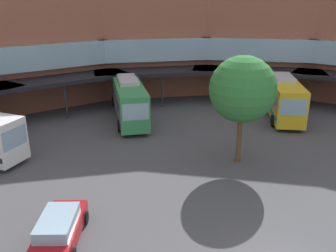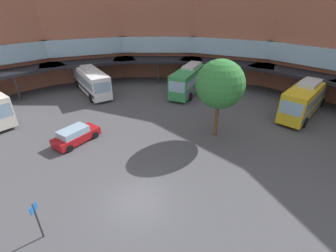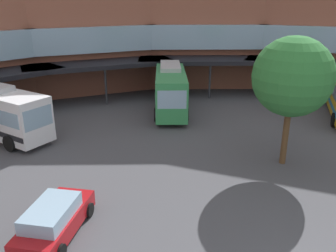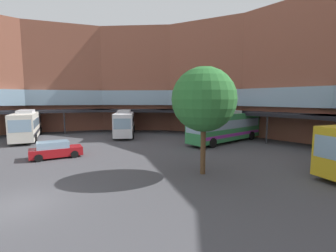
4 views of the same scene
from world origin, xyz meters
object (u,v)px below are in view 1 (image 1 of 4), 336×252
at_px(bus_0, 282,95).
at_px(bus_4, 128,97).
at_px(parked_car, 60,229).
at_px(plaza_tree, 243,90).

xyz_separation_m(bus_0, bus_4, (-12.82, 7.99, -0.02)).
xyz_separation_m(parked_car, plaza_tree, (13.54, 1.61, 4.58)).
bearing_deg(bus_0, plaza_tree, -23.31).
bearing_deg(parked_car, bus_0, -40.39).
height_order(bus_4, plaza_tree, plaza_tree).
distance_m(bus_4, parked_car, 19.27).
xyz_separation_m(bus_0, plaza_tree, (-11.29, -5.41, 3.32)).
height_order(bus_0, parked_car, bus_0).
xyz_separation_m(bus_0, parked_car, (-24.83, -7.02, -1.26)).
relative_size(parked_car, plaza_tree, 0.61).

